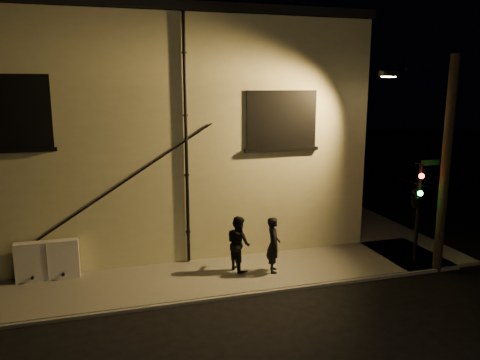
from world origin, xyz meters
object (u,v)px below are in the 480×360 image
object	(u,v)px
pedestrian_b	(239,243)
streetlamp_pole	(442,160)
traffic_signal	(416,196)
pedestrian_a	(273,245)
utility_cabinet	(47,260)

from	to	relation	value
pedestrian_b	streetlamp_pole	bearing A→B (deg)	-119.76
traffic_signal	streetlamp_pole	xyz separation A→B (m)	(0.66, -0.30, 1.23)
pedestrian_a	pedestrian_b	xyz separation A→B (m)	(-1.05, 0.47, -0.00)
pedestrian_b	traffic_signal	world-z (taller)	traffic_signal
streetlamp_pole	pedestrian_b	bearing A→B (deg)	165.59
utility_cabinet	traffic_signal	xyz separation A→B (m)	(11.76, -2.32, 1.81)
utility_cabinet	streetlamp_pole	bearing A→B (deg)	-11.92
traffic_signal	streetlamp_pole	bearing A→B (deg)	-24.38
utility_cabinet	traffic_signal	world-z (taller)	traffic_signal
pedestrian_a	traffic_signal	xyz separation A→B (m)	(4.69, -0.88, 1.51)
pedestrian_a	traffic_signal	size ratio (longest dim) A/B	0.51
utility_cabinet	pedestrian_a	bearing A→B (deg)	-11.57
utility_cabinet	traffic_signal	distance (m)	12.12
traffic_signal	streetlamp_pole	size ratio (longest dim) A/B	0.51
utility_cabinet	pedestrian_a	xyz separation A→B (m)	(7.06, -1.45, 0.30)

